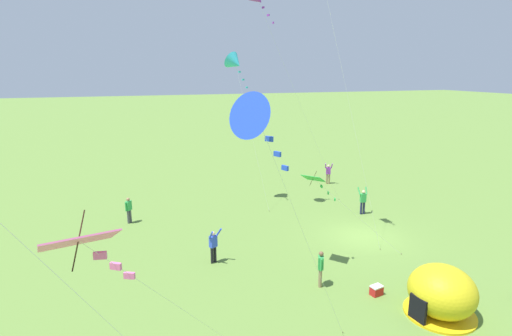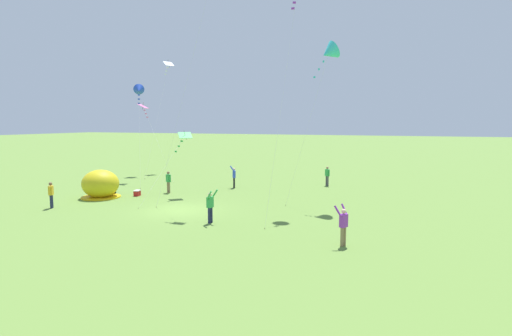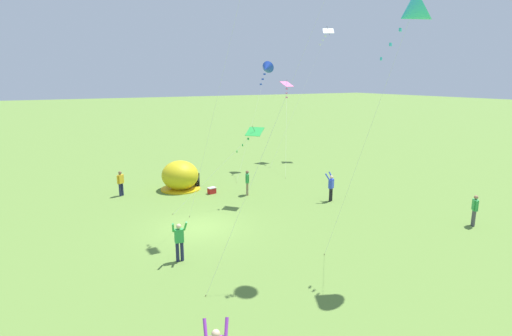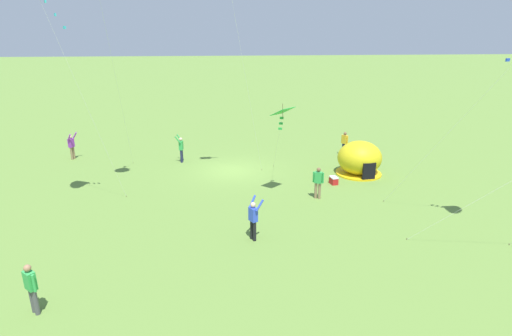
{
  "view_description": "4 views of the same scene",
  "coord_description": "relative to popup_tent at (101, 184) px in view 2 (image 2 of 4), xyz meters",
  "views": [
    {
      "loc": [
        -18.9,
        13.36,
        9.66
      ],
      "look_at": [
        3.21,
        5.68,
        3.96
      ],
      "focal_mm": 28.0,
      "sensor_mm": 36.0,
      "label": 1
    },
    {
      "loc": [
        13.63,
        -21.63,
        5.63
      ],
      "look_at": [
        3.43,
        4.78,
        2.35
      ],
      "focal_mm": 28.0,
      "sensor_mm": 36.0,
      "label": 2
    },
    {
      "loc": [
        19.15,
        -7.1,
        7.84
      ],
      "look_at": [
        2.08,
        2.34,
        3.44
      ],
      "focal_mm": 28.0,
      "sensor_mm": 36.0,
      "label": 3
    },
    {
      "loc": [
        1.3,
        24.24,
        8.25
      ],
      "look_at": [
        -0.8,
        5.91,
        2.09
      ],
      "focal_mm": 28.0,
      "sensor_mm": 36.0,
      "label": 4
    }
  ],
  "objects": [
    {
      "name": "person_with_toddler",
      "position": [
        18.71,
        -5.28,
        0.0
      ],
      "size": [
        0.62,
        0.72,
        1.89
      ],
      "color": "#8C7251",
      "rests_on": "ground"
    },
    {
      "name": "cooler_box",
      "position": [
        2.08,
        1.55,
        -0.78
      ],
      "size": [
        0.46,
        0.59,
        0.44
      ],
      "color": "red",
      "rests_on": "ground"
    },
    {
      "name": "kite_cyan",
      "position": [
        16.11,
        3.84,
        9.21
      ],
      "size": [
        3.33,
        2.57,
        10.96
      ],
      "color": "silver",
      "rests_on": "ground"
    },
    {
      "name": "person_flying_kite",
      "position": [
        7.44,
        7.65,
        0.0
      ],
      "size": [
        0.64,
        0.72,
        1.89
      ],
      "color": "black",
      "rests_on": "ground"
    },
    {
      "name": "person_near_tent",
      "position": [
        -0.39,
        -4.06,
        -0.03
      ],
      "size": [
        0.41,
        0.51,
        1.72
      ],
      "color": "#1E2347",
      "rests_on": "ground"
    },
    {
      "name": "kite_pink",
      "position": [
        -5.14,
        12.35,
        6.09
      ],
      "size": [
        6.85,
        4.69,
        7.7
      ],
      "color": "silver",
      "rests_on": "ground"
    },
    {
      "name": "person_far_back",
      "position": [
        3.57,
        3.55,
        -0.03
      ],
      "size": [
        0.54,
        0.38,
        1.72
      ],
      "color": "#8C7251",
      "rests_on": "ground"
    },
    {
      "name": "person_arms_raised",
      "position": [
        11.13,
        -3.75,
        0.0
      ],
      "size": [
        0.52,
        0.67,
        1.89
      ],
      "color": "#1E2347",
      "rests_on": "ground"
    },
    {
      "name": "person_strolling",
      "position": [
        14.69,
        11.56,
        -0.03
      ],
      "size": [
        0.45,
        0.44,
        1.72
      ],
      "color": "#4C4C51",
      "rests_on": "ground"
    },
    {
      "name": "popup_tent",
      "position": [
        0.0,
        0.0,
        0.0
      ],
      "size": [
        2.81,
        2.81,
        2.1
      ],
      "color": "gold",
      "rests_on": "ground"
    },
    {
      "name": "ground_plane",
      "position": [
        7.75,
        -1.57,
        -1.0
      ],
      "size": [
        300.0,
        300.0,
        0.0
      ],
      "primitive_type": "plane",
      "color": "olive"
    },
    {
      "name": "kite_green",
      "position": [
        5.44,
        2.92,
        3.46
      ],
      "size": [
        1.32,
        5.94,
        4.99
      ],
      "color": "silver",
      "rests_on": "ground"
    },
    {
      "name": "kite_blue",
      "position": [
        -3.08,
        8.93,
        7.64
      ],
      "size": [
        4.04,
        5.3,
        9.25
      ],
      "color": "silver",
      "rests_on": "ground"
    },
    {
      "name": "kite_white",
      "position": [
        -4.72,
        16.51,
        10.92
      ],
      "size": [
        2.4,
        8.1,
        12.67
      ],
      "color": "silver",
      "rests_on": "ground"
    }
  ]
}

